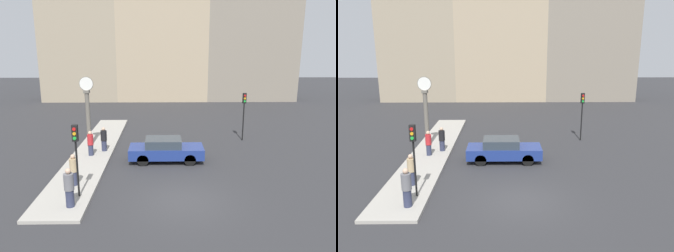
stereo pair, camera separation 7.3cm
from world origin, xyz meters
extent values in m
plane|color=#2D2D30|center=(0.00, 0.00, 0.00)|extent=(120.00, 120.00, 0.00)
cube|color=#A39E93|center=(-5.52, 7.17, 0.07)|extent=(2.52, 18.34, 0.15)
cube|color=gray|center=(-11.39, 29.52, 7.28)|extent=(9.57, 5.00, 14.56)
cube|color=tan|center=(-0.92, 29.52, 9.59)|extent=(11.35, 5.00, 19.18)
cube|color=gray|center=(10.46, 29.52, 7.20)|extent=(11.42, 5.00, 14.40)
cube|color=navy|center=(-0.70, 5.35, 0.62)|extent=(4.56, 1.79, 0.65)
cube|color=#2D3842|center=(-0.88, 5.35, 1.21)|extent=(2.19, 1.61, 0.52)
cylinder|color=black|center=(0.71, 6.13, 0.35)|extent=(0.70, 0.22, 0.70)
cylinder|color=black|center=(0.71, 4.57, 0.35)|extent=(0.70, 0.22, 0.70)
cylinder|color=black|center=(-2.11, 6.13, 0.35)|extent=(0.70, 0.22, 0.70)
cylinder|color=black|center=(-2.11, 4.57, 0.35)|extent=(0.70, 0.22, 0.70)
cylinder|color=black|center=(-4.84, 0.26, 1.48)|extent=(0.09, 0.09, 2.67)
cube|color=black|center=(-4.84, 0.26, 3.20)|extent=(0.26, 0.20, 0.76)
cylinder|color=red|center=(-4.84, 0.14, 3.41)|extent=(0.15, 0.04, 0.15)
cylinder|color=orange|center=(-4.84, 0.14, 3.20)|extent=(0.15, 0.04, 0.15)
cylinder|color=green|center=(-4.84, 0.14, 2.99)|extent=(0.15, 0.04, 0.15)
cylinder|color=black|center=(5.13, 9.90, 1.42)|extent=(0.09, 0.09, 2.84)
cube|color=black|center=(5.13, 9.90, 3.22)|extent=(0.26, 0.20, 0.76)
cylinder|color=red|center=(5.13, 9.78, 3.43)|extent=(0.15, 0.04, 0.15)
cylinder|color=orange|center=(5.13, 9.78, 3.22)|extent=(0.15, 0.04, 0.15)
cylinder|color=green|center=(5.13, 9.78, 3.01)|extent=(0.15, 0.04, 0.15)
cylinder|color=#666056|center=(-6.04, 8.14, 2.02)|extent=(0.29, 0.29, 3.75)
cube|color=#666056|center=(-6.04, 8.14, 3.98)|extent=(0.38, 0.38, 0.18)
cylinder|color=#666056|center=(-6.04, 8.14, 4.51)|extent=(0.96, 0.04, 0.96)
cylinder|color=white|center=(-6.04, 8.14, 4.51)|extent=(0.89, 0.06, 0.89)
cylinder|color=#2D334C|center=(-5.38, 1.51, 0.51)|extent=(0.32, 0.32, 0.73)
cylinder|color=tan|center=(-5.38, 1.51, 1.21)|extent=(0.38, 0.38, 0.68)
sphere|color=tan|center=(-5.38, 1.51, 1.66)|extent=(0.23, 0.23, 0.23)
cylinder|color=#2D334C|center=(-5.53, 6.14, 0.50)|extent=(0.32, 0.32, 0.71)
cylinder|color=red|center=(-5.53, 6.14, 1.18)|extent=(0.38, 0.38, 0.66)
sphere|color=tan|center=(-5.53, 6.14, 1.63)|extent=(0.24, 0.24, 0.24)
cylinder|color=#2D334C|center=(-4.83, 7.04, 0.51)|extent=(0.34, 0.34, 0.72)
cylinder|color=black|center=(-4.83, 7.04, 1.20)|extent=(0.40, 0.40, 0.67)
sphere|color=tan|center=(-4.83, 7.04, 1.65)|extent=(0.23, 0.23, 0.23)
cylinder|color=#2D334C|center=(-4.97, -0.77, 0.54)|extent=(0.37, 0.37, 0.79)
cylinder|color=slate|center=(-4.97, -0.77, 1.31)|extent=(0.43, 0.43, 0.74)
sphere|color=tan|center=(-4.97, -0.77, 1.80)|extent=(0.24, 0.24, 0.24)
camera|label=1|loc=(-0.91, -13.92, 7.01)|focal=35.00mm
camera|label=2|loc=(-0.84, -13.92, 7.01)|focal=35.00mm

